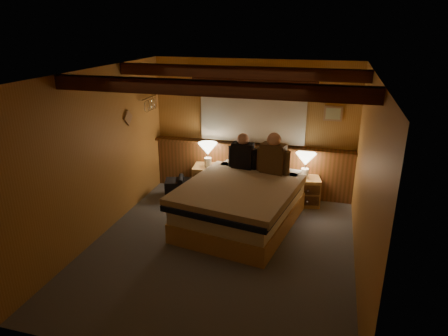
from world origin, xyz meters
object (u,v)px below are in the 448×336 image
at_px(lamp_left, 208,150).
at_px(bed, 241,204).
at_px(nightstand_right, 306,191).
at_px(duffel_bag, 181,188).
at_px(person_right, 273,156).
at_px(nightstand_left, 208,180).
at_px(person_left, 243,154).
at_px(lamp_right, 306,161).

bearing_deg(lamp_left, bed, -49.33).
bearing_deg(nightstand_right, duffel_bag, 176.07).
bearing_deg(person_right, nightstand_left, 175.15).
relative_size(nightstand_right, person_left, 0.84).
distance_m(bed, lamp_right, 1.41).
relative_size(bed, nightstand_right, 4.38).
distance_m(nightstand_right, duffel_bag, 2.20).
distance_m(person_right, duffel_bag, 1.83).
xyz_separation_m(nightstand_left, person_right, (1.23, -0.39, 0.69)).
xyz_separation_m(person_right, duffel_bag, (-1.65, 0.12, -0.79)).
distance_m(nightstand_right, lamp_left, 1.84).
bearing_deg(nightstand_right, bed, -142.95).
bearing_deg(lamp_left, person_right, -16.57).
distance_m(lamp_left, person_left, 0.75).
relative_size(lamp_left, duffel_bag, 0.70).
bearing_deg(bed, duffel_bag, 159.98).
height_order(nightstand_left, lamp_left, lamp_left).
xyz_separation_m(nightstand_right, person_right, (-0.53, -0.43, 0.72)).
relative_size(nightstand_right, duffel_bag, 0.82).
xyz_separation_m(nightstand_right, person_left, (-1.05, -0.34, 0.69)).
relative_size(nightstand_right, person_right, 0.75).
height_order(person_right, duffel_bag, person_right).
relative_size(nightstand_right, lamp_left, 1.17).
height_order(bed, lamp_right, lamp_right).
height_order(person_left, duffel_bag, person_left).
distance_m(nightstand_right, person_left, 1.30).
height_order(bed, person_left, person_left).
distance_m(bed, duffel_bag, 1.48).
height_order(nightstand_left, person_left, person_left).
relative_size(person_left, person_right, 0.89).
bearing_deg(person_left, bed, -73.08).
bearing_deg(lamp_left, nightstand_right, 2.29).
height_order(lamp_left, lamp_right, lamp_left).
relative_size(nightstand_right, lamp_right, 1.18).
distance_m(nightstand_left, person_right, 1.47).
distance_m(nightstand_left, nightstand_right, 1.76).
relative_size(bed, duffel_bag, 3.60).
xyz_separation_m(lamp_right, duffel_bag, (-2.13, -0.30, -0.62)).
xyz_separation_m(person_left, person_right, (0.52, -0.09, 0.03)).
relative_size(person_left, duffel_bag, 0.98).
distance_m(bed, person_right, 0.94).
xyz_separation_m(nightstand_left, lamp_right, (1.72, 0.02, 0.52)).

